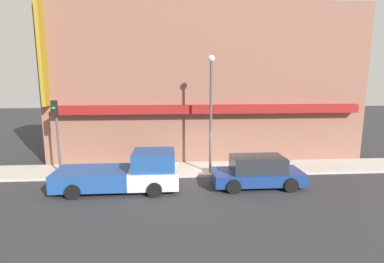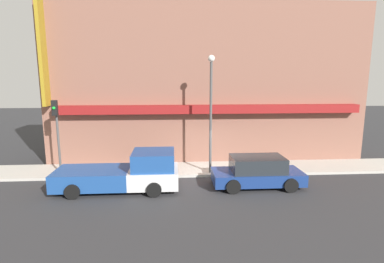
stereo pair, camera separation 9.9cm
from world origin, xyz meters
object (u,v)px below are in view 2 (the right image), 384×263
(parked_car, at_px, (257,172))
(street_lamp, at_px, (211,102))
(fire_hydrant, at_px, (170,167))
(pickup_truck, at_px, (126,173))
(traffic_light, at_px, (57,124))

(parked_car, distance_m, street_lamp, 4.36)
(parked_car, relative_size, fire_hydrant, 6.39)
(parked_car, distance_m, fire_hydrant, 4.76)
(fire_hydrant, bearing_deg, pickup_truck, -136.07)
(pickup_truck, bearing_deg, parked_car, 1.19)
(fire_hydrant, bearing_deg, traffic_light, 178.22)
(street_lamp, relative_size, traffic_light, 1.58)
(pickup_truck, bearing_deg, street_lamp, 25.34)
(pickup_truck, distance_m, street_lamp, 5.71)
(street_lamp, bearing_deg, pickup_truck, -155.85)
(pickup_truck, distance_m, traffic_light, 4.92)
(parked_car, height_order, fire_hydrant, parked_car)
(pickup_truck, height_order, fire_hydrant, pickup_truck)
(parked_car, relative_size, street_lamp, 0.70)
(traffic_light, bearing_deg, pickup_truck, -29.28)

